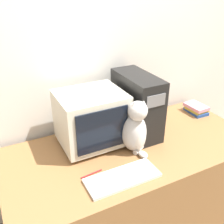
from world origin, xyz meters
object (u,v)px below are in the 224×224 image
Objects in this scene: book_stack at (196,109)px; pen at (91,174)px; cat at (135,129)px; keyboard at (122,178)px; crt_monitor at (91,119)px; computer_tower at (137,105)px.

pen is at bearing -163.73° from book_stack.
cat reaches higher than book_stack.
book_stack is at bearing 9.48° from cat.
keyboard is at bearing -141.30° from cat.
cat is (0.22, -0.20, -0.03)m from crt_monitor.
crt_monitor is 0.98× the size of keyboard.
keyboard is 2.21× the size of book_stack.
pen is at bearing 141.03° from keyboard.
computer_tower reaches higher than keyboard.
crt_monitor is 0.99m from book_stack.
crt_monitor is 1.14× the size of cat.
keyboard reaches higher than pen.
computer_tower is 1.19× the size of cat.
crt_monitor is 2.18× the size of book_stack.
book_stack is (0.98, 0.02, -0.16)m from crt_monitor.
pen is (-1.11, -0.32, -0.03)m from book_stack.
computer_tower is at bearing -0.89° from crt_monitor.
computer_tower is 0.65m from book_stack.
book_stack reaches higher than pen.
cat is (0.21, 0.21, 0.15)m from keyboard.
computer_tower is at bearing 31.27° from pen.
cat is at bearing 45.86° from keyboard.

